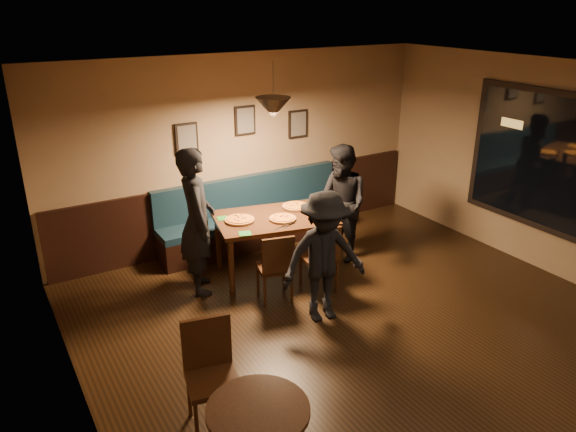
# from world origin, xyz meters

# --- Properties ---
(floor) EXTENTS (7.00, 7.00, 0.00)m
(floor) POSITION_xyz_m (0.00, 0.00, 0.00)
(floor) COLOR black
(floor) RESTS_ON ground
(ceiling) EXTENTS (7.00, 7.00, 0.00)m
(ceiling) POSITION_xyz_m (0.00, 0.00, 2.80)
(ceiling) COLOR silver
(ceiling) RESTS_ON ground
(wall_back) EXTENTS (6.00, 0.00, 6.00)m
(wall_back) POSITION_xyz_m (0.00, 3.50, 1.40)
(wall_back) COLOR #8C704F
(wall_back) RESTS_ON ground
(wall_left) EXTENTS (0.00, 7.00, 7.00)m
(wall_left) POSITION_xyz_m (-3.00, 0.00, 1.40)
(wall_left) COLOR #8C704F
(wall_left) RESTS_ON ground
(wainscot) EXTENTS (5.88, 0.06, 1.00)m
(wainscot) POSITION_xyz_m (0.00, 3.47, 0.50)
(wainscot) COLOR black
(wainscot) RESTS_ON ground
(booth_bench) EXTENTS (3.00, 0.60, 1.00)m
(booth_bench) POSITION_xyz_m (0.00, 3.20, 0.50)
(booth_bench) COLOR #0F232D
(booth_bench) RESTS_ON ground
(window_frame) EXTENTS (0.06, 2.56, 1.86)m
(window_frame) POSITION_xyz_m (2.96, 0.50, 1.50)
(window_frame) COLOR black
(window_frame) RESTS_ON wall_right
(window_glass) EXTENTS (0.00, 2.40, 2.40)m
(window_glass) POSITION_xyz_m (2.93, 0.50, 1.50)
(window_glass) COLOR black
(window_glass) RESTS_ON wall_right
(picture_left) EXTENTS (0.32, 0.04, 0.42)m
(picture_left) POSITION_xyz_m (-0.90, 3.47, 1.70)
(picture_left) COLOR black
(picture_left) RESTS_ON wall_back
(picture_center) EXTENTS (0.32, 0.04, 0.42)m
(picture_center) POSITION_xyz_m (0.00, 3.47, 1.85)
(picture_center) COLOR black
(picture_center) RESTS_ON wall_back
(picture_right) EXTENTS (0.32, 0.04, 0.42)m
(picture_right) POSITION_xyz_m (0.90, 3.47, 1.70)
(picture_right) COLOR black
(picture_right) RESTS_ON wall_back
(pendant_lamp) EXTENTS (0.44, 0.44, 0.25)m
(pendant_lamp) POSITION_xyz_m (-0.22, 2.24, 2.25)
(pendant_lamp) COLOR black
(pendant_lamp) RESTS_ON ceiling
(dining_table) EXTENTS (1.71, 1.29, 0.82)m
(dining_table) POSITION_xyz_m (-0.22, 2.24, 0.41)
(dining_table) COLOR black
(dining_table) RESTS_ON floor
(chair_near_left) EXTENTS (0.48, 0.48, 0.90)m
(chair_near_left) POSITION_xyz_m (-0.56, 1.64, 0.45)
(chair_near_left) COLOR black
(chair_near_left) RESTS_ON floor
(chair_near_right) EXTENTS (0.45, 0.45, 0.91)m
(chair_near_right) POSITION_xyz_m (0.03, 1.56, 0.46)
(chair_near_right) COLOR #311E0D
(chair_near_right) RESTS_ON floor
(diner_left) EXTENTS (0.61, 0.77, 1.87)m
(diner_left) POSITION_xyz_m (-1.26, 2.34, 0.93)
(diner_left) COLOR black
(diner_left) RESTS_ON floor
(diner_right) EXTENTS (0.64, 0.81, 1.65)m
(diner_right) POSITION_xyz_m (0.82, 2.17, 0.83)
(diner_right) COLOR black
(diner_right) RESTS_ON floor
(diner_front) EXTENTS (1.08, 0.73, 1.56)m
(diner_front) POSITION_xyz_m (-0.30, 0.98, 0.78)
(diner_front) COLOR black
(diner_front) RESTS_ON floor
(pizza_a) EXTENTS (0.43, 0.43, 0.04)m
(pizza_a) POSITION_xyz_m (-0.68, 2.33, 0.84)
(pizza_a) COLOR orange
(pizza_a) RESTS_ON dining_table
(pizza_b) EXTENTS (0.45, 0.45, 0.04)m
(pizza_b) POSITION_xyz_m (-0.18, 2.09, 0.84)
(pizza_b) COLOR #BE7223
(pizza_b) RESTS_ON dining_table
(pizza_c) EXTENTS (0.44, 0.44, 0.04)m
(pizza_c) POSITION_xyz_m (0.19, 2.38, 0.84)
(pizza_c) COLOR orange
(pizza_c) RESTS_ON dining_table
(soda_glass) EXTENTS (0.09, 0.09, 0.14)m
(soda_glass) POSITION_xyz_m (0.39, 1.91, 0.89)
(soda_glass) COLOR black
(soda_glass) RESTS_ON dining_table
(tabasco_bottle) EXTENTS (0.04, 0.04, 0.12)m
(tabasco_bottle) POSITION_xyz_m (0.24, 2.15, 0.88)
(tabasco_bottle) COLOR #A51B05
(tabasco_bottle) RESTS_ON dining_table
(napkin_a) EXTENTS (0.17, 0.17, 0.01)m
(napkin_a) POSITION_xyz_m (-0.83, 2.54, 0.82)
(napkin_a) COLOR #1D6D1F
(napkin_a) RESTS_ON dining_table
(napkin_b) EXTENTS (0.19, 0.19, 0.01)m
(napkin_b) POSITION_xyz_m (-0.80, 1.94, 0.82)
(napkin_b) COLOR #207B27
(napkin_b) RESTS_ON dining_table
(cutlery_set) EXTENTS (0.19, 0.07, 0.00)m
(cutlery_set) POSITION_xyz_m (-0.28, 1.88, 0.82)
(cutlery_set) COLOR silver
(cutlery_set) RESTS_ON dining_table
(cafe_chair_far) EXTENTS (0.51, 0.51, 0.97)m
(cafe_chair_far) POSITION_xyz_m (-2.09, 0.02, 0.49)
(cafe_chair_far) COLOR black
(cafe_chair_far) RESTS_ON floor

